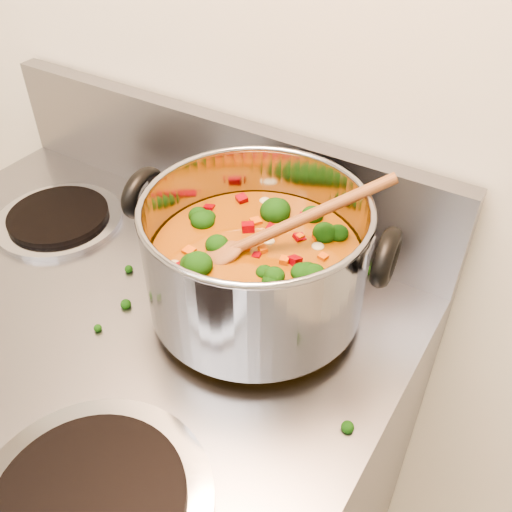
{
  "coord_description": "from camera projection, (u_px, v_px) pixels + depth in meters",
  "views": [
    {
      "loc": [
        0.4,
        0.87,
        1.45
      ],
      "look_at": [
        0.13,
        1.31,
        1.01
      ],
      "focal_mm": 40.0,
      "sensor_mm": 36.0,
      "label": 1
    }
  ],
  "objects": [
    {
      "name": "wooden_spoon",
      "position": [
        263.0,
        236.0,
        0.67
      ],
      "size": [
        0.2,
        0.19,
        0.11
      ],
      "rotation": [
        0.0,
        0.0,
        0.75
      ],
      "color": "brown",
      "rests_on": "stockpot"
    },
    {
      "name": "stockpot",
      "position": [
        256.0,
        260.0,
        0.69
      ],
      "size": [
        0.33,
        0.27,
        0.16
      ],
      "rotation": [
        0.0,
        0.0,
        0.14
      ],
      "color": "#929299",
      "rests_on": "electric_range"
    },
    {
      "name": "electric_range",
      "position": [
        126.0,
        504.0,
        1.01
      ],
      "size": [
        0.78,
        0.7,
        1.08
      ],
      "color": "gray",
      "rests_on": "ground"
    },
    {
      "name": "cooktop_crumbs",
      "position": [
        353.0,
        302.0,
        0.75
      ],
      "size": [
        0.25,
        0.17,
        0.01
      ],
      "color": "black",
      "rests_on": "electric_range"
    }
  ]
}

